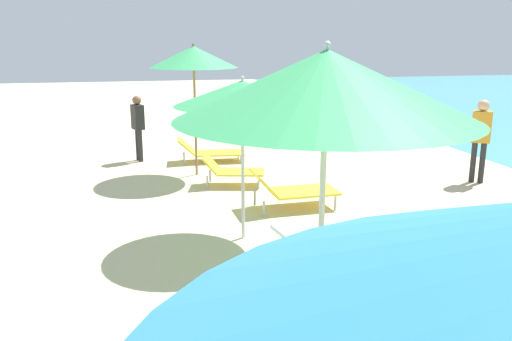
% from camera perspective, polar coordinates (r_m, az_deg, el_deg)
% --- Properties ---
extents(umbrella_third, '(2.39, 2.39, 2.84)m').
position_cam_1_polar(umbrella_third, '(4.15, 7.56, 9.12)').
color(umbrella_third, silver).
rests_on(umbrella_third, ground).
extents(lounger_third_shoreside, '(1.65, 0.97, 0.59)m').
position_cam_1_polar(lounger_third_shoreside, '(5.96, 11.11, -11.59)').
color(lounger_third_shoreside, yellow).
rests_on(lounger_third_shoreside, ground).
extents(umbrella_fourth, '(1.92, 1.92, 2.36)m').
position_cam_1_polar(umbrella_fourth, '(7.34, -1.48, 8.34)').
color(umbrella_fourth, silver).
rests_on(umbrella_fourth, ground).
extents(lounger_fourth_shoreside, '(1.50, 0.75, 0.67)m').
position_cam_1_polar(lounger_fourth_shoreside, '(9.08, 3.92, -2.04)').
color(lounger_fourth_shoreside, yellow).
rests_on(lounger_fourth_shoreside, ground).
extents(lounger_fourth_inland, '(1.48, 0.80, 0.54)m').
position_cam_1_polar(lounger_fourth_inland, '(6.92, 7.67, -7.95)').
color(lounger_fourth_inland, white).
rests_on(lounger_fourth_inland, ground).
extents(umbrella_farthest, '(1.81, 1.81, 2.77)m').
position_cam_1_polar(umbrella_farthest, '(11.08, -6.77, 12.08)').
color(umbrella_farthest, olive).
rests_on(umbrella_farthest, ground).
extents(lounger_farthest_shoreside, '(1.61, 0.79, 0.57)m').
position_cam_1_polar(lounger_farthest_shoreside, '(12.58, -5.03, 2.12)').
color(lounger_farthest_shoreside, yellow).
rests_on(lounger_farthest_shoreside, ground).
extents(lounger_farthest_inland, '(1.31, 0.87, 0.61)m').
position_cam_1_polar(lounger_farthest_inland, '(10.48, -2.63, 0.06)').
color(lounger_farthest_inland, yellow).
rests_on(lounger_farthest_inland, ground).
extents(person_walking_near, '(0.32, 0.41, 1.55)m').
position_cam_1_polar(person_walking_near, '(12.78, -12.65, 5.12)').
color(person_walking_near, '#262628').
rests_on(person_walking_near, ground).
extents(person_walking_mid, '(0.42, 0.38, 1.69)m').
position_cam_1_polar(person_walking_mid, '(11.45, 23.13, 3.77)').
color(person_walking_mid, '#262628').
rests_on(person_walking_mid, ground).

